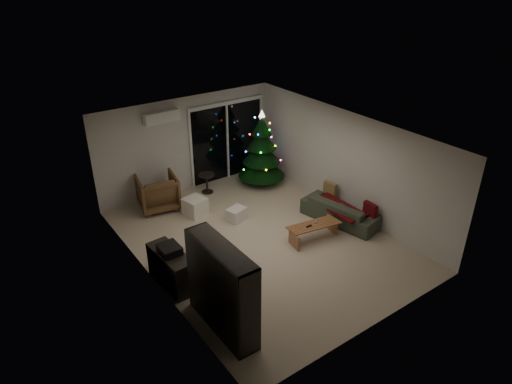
# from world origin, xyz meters

# --- Properties ---
(room) EXTENTS (6.50, 7.51, 2.60)m
(room) POSITION_xyz_m (0.46, 1.49, 1.02)
(room) COLOR beige
(room) RESTS_ON ground
(bookshelf) EXTENTS (0.92, 1.65, 1.60)m
(bookshelf) POSITION_xyz_m (-2.25, -1.77, 0.80)
(bookshelf) COLOR #2A2620
(bookshelf) RESTS_ON floor
(media_cabinet) EXTENTS (0.50, 1.16, 0.71)m
(media_cabinet) POSITION_xyz_m (-2.25, -0.24, 0.36)
(media_cabinet) COLOR #2A2620
(media_cabinet) RESTS_ON floor
(stereo) EXTENTS (0.36, 0.43, 0.15)m
(stereo) POSITION_xyz_m (-2.25, -0.24, 0.79)
(stereo) COLOR black
(stereo) RESTS_ON media_cabinet
(armchair) EXTENTS (1.09, 1.11, 0.87)m
(armchair) POSITION_xyz_m (-1.20, 2.67, 0.43)
(armchair) COLOR brown
(armchair) RESTS_ON floor
(ottoman) EXTENTS (0.57, 0.57, 0.43)m
(ottoman) POSITION_xyz_m (-0.61, 1.86, 0.21)
(ottoman) COLOR silver
(ottoman) RESTS_ON floor
(cardboard_box_a) EXTENTS (0.54, 0.49, 0.31)m
(cardboard_box_a) POSITION_xyz_m (-1.27, 0.37, 0.16)
(cardboard_box_a) COLOR white
(cardboard_box_a) RESTS_ON floor
(cardboard_box_b) EXTENTS (0.50, 0.43, 0.30)m
(cardboard_box_b) POSITION_xyz_m (0.06, 1.05, 0.15)
(cardboard_box_b) COLOR white
(cardboard_box_b) RESTS_ON floor
(side_table) EXTENTS (0.43, 0.43, 0.53)m
(side_table) POSITION_xyz_m (0.22, 2.71, 0.26)
(side_table) COLOR #2A2620
(side_table) RESTS_ON floor
(floor_lamp) EXTENTS (0.29, 0.29, 1.84)m
(floor_lamp) POSITION_xyz_m (-0.95, 3.42, 0.92)
(floor_lamp) COLOR black
(floor_lamp) RESTS_ON floor
(sofa) EXTENTS (1.09, 1.98, 0.55)m
(sofa) POSITION_xyz_m (2.05, -0.42, 0.27)
(sofa) COLOR #262C23
(sofa) RESTS_ON floor
(sofa_throw) EXTENTS (0.59, 1.35, 0.05)m
(sofa_throw) POSITION_xyz_m (1.95, -0.42, 0.40)
(sofa_throw) COLOR maroon
(sofa_throw) RESTS_ON sofa
(cushion_a) EXTENTS (0.14, 0.37, 0.36)m
(cushion_a) POSITION_xyz_m (2.30, 0.23, 0.50)
(cushion_a) COLOR tan
(cushion_a) RESTS_ON sofa
(cushion_b) EXTENTS (0.13, 0.37, 0.36)m
(cushion_b) POSITION_xyz_m (2.30, -1.07, 0.50)
(cushion_b) COLOR maroon
(cushion_b) RESTS_ON sofa
(coffee_table) EXTENTS (1.22, 0.59, 0.37)m
(coffee_table) POSITION_xyz_m (1.00, -0.63, 0.19)
(coffee_table) COLOR #926242
(coffee_table) RESTS_ON floor
(remote_a) EXTENTS (0.15, 0.04, 0.02)m
(remote_a) POSITION_xyz_m (0.85, -0.63, 0.38)
(remote_a) COLOR black
(remote_a) RESTS_ON coffee_table
(remote_b) EXTENTS (0.14, 0.08, 0.02)m
(remote_b) POSITION_xyz_m (1.10, -0.58, 0.38)
(remote_b) COLOR slate
(remote_b) RESTS_ON coffee_table
(christmas_tree) EXTENTS (1.63, 1.63, 2.08)m
(christmas_tree) POSITION_xyz_m (1.73, 2.33, 1.04)
(christmas_tree) COLOR black
(christmas_tree) RESTS_ON floor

